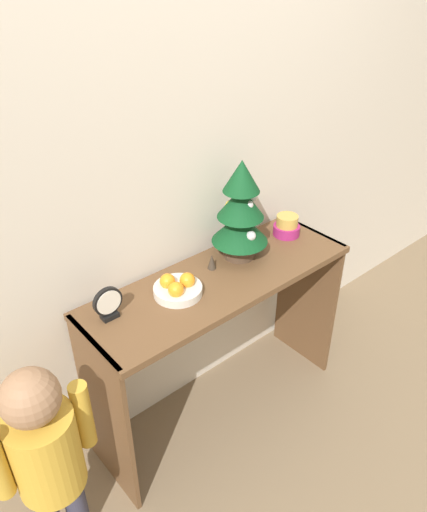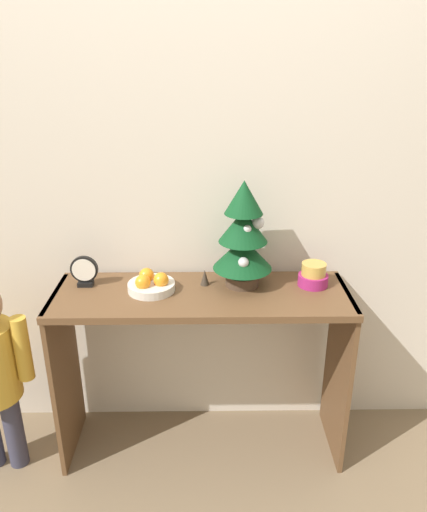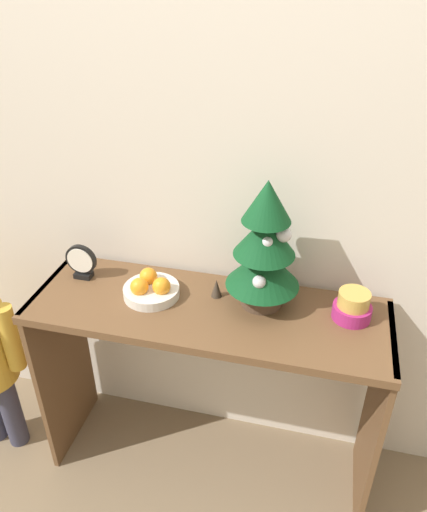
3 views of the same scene
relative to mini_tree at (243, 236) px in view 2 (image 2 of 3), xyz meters
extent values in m
plane|color=#7A664C|center=(-0.18, -0.28, -1.05)|extent=(12.00, 12.00, 0.00)
cube|color=beige|center=(-0.18, 0.18, 0.20)|extent=(7.00, 0.05, 2.50)
cube|color=brown|center=(-0.18, -0.07, -0.24)|extent=(1.26, 0.42, 0.03)
cube|color=brown|center=(-0.80, -0.07, -0.64)|extent=(0.02, 0.39, 0.82)
cube|color=brown|center=(0.44, -0.07, -0.64)|extent=(0.02, 0.39, 0.82)
cylinder|color=#4C3828|center=(0.00, 0.00, -0.20)|extent=(0.14, 0.14, 0.05)
cylinder|color=brown|center=(0.00, 0.00, -0.16)|extent=(0.02, 0.02, 0.04)
cone|color=#0F421E|center=(0.00, 0.00, -0.08)|extent=(0.25, 0.25, 0.14)
cone|color=#0F421E|center=(0.00, 0.00, 0.05)|extent=(0.21, 0.21, 0.14)
cone|color=#0F421E|center=(0.00, 0.00, 0.17)|extent=(0.16, 0.16, 0.14)
sphere|color=gold|center=(-0.01, 0.05, 0.01)|extent=(0.05, 0.05, 0.05)
sphere|color=silver|center=(0.06, -0.01, 0.06)|extent=(0.05, 0.05, 0.05)
sphere|color=silver|center=(0.01, -0.04, 0.04)|extent=(0.04, 0.04, 0.04)
sphere|color=silver|center=(-0.02, 0.08, -0.04)|extent=(0.04, 0.04, 0.04)
sphere|color=silver|center=(0.00, -0.07, -0.09)|extent=(0.04, 0.04, 0.04)
cylinder|color=silver|center=(-0.39, -0.05, -0.21)|extent=(0.20, 0.20, 0.04)
sphere|color=orange|center=(-0.35, -0.06, -0.17)|extent=(0.06, 0.06, 0.06)
sphere|color=orange|center=(-0.41, -0.01, -0.17)|extent=(0.06, 0.06, 0.06)
sphere|color=orange|center=(-0.42, -0.08, -0.17)|extent=(0.06, 0.06, 0.06)
cylinder|color=#9E2366|center=(0.31, -0.01, -0.20)|extent=(0.13, 0.13, 0.05)
cylinder|color=gold|center=(0.31, -0.01, -0.15)|extent=(0.11, 0.11, 0.05)
cube|color=black|center=(-0.68, 0.00, -0.22)|extent=(0.07, 0.04, 0.02)
cylinder|color=black|center=(-0.68, 0.00, -0.15)|extent=(0.12, 0.02, 0.12)
cylinder|color=white|center=(-0.68, -0.01, -0.15)|extent=(0.10, 0.00, 0.10)
cone|color=#382D23|center=(-0.16, 0.00, -0.19)|extent=(0.04, 0.04, 0.07)
cylinder|color=#38384C|center=(-1.02, -0.18, -0.86)|extent=(0.08, 0.08, 0.38)
cylinder|color=gold|center=(-0.92, -0.18, -0.43)|extent=(0.07, 0.07, 0.29)
camera|label=1|loc=(-1.34, -1.39, 1.01)|focal=35.00mm
camera|label=2|loc=(-0.15, -1.96, 0.73)|focal=35.00mm
camera|label=3|loc=(0.17, -1.40, 0.84)|focal=35.00mm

